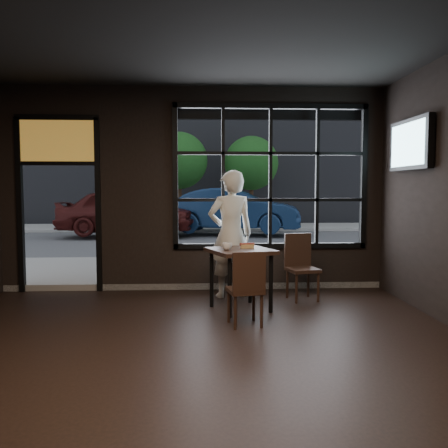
{
  "coord_description": "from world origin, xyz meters",
  "views": [
    {
      "loc": [
        0.09,
        -3.98,
        1.62
      ],
      "look_at": [
        0.4,
        2.2,
        1.15
      ],
      "focal_mm": 38.0,
      "sensor_mm": 36.0,
      "label": 1
    }
  ],
  "objects": [
    {
      "name": "stained_transom",
      "position": [
        -2.1,
        3.5,
        2.35
      ],
      "size": [
        1.2,
        0.06,
        0.7
      ],
      "primitive_type": "cube",
      "color": "orange",
      "rests_on": "ground"
    },
    {
      "name": "tree_right",
      "position": [
        2.14,
        15.04,
        2.61
      ],
      "size": [
        2.17,
        2.17,
        3.7
      ],
      "color": "#332114",
      "rests_on": "street_asphalt"
    },
    {
      "name": "hotdog",
      "position": [
        0.71,
        2.31,
        0.85
      ],
      "size": [
        0.21,
        0.12,
        0.06
      ],
      "primitive_type": null,
      "rotation": [
        0.0,
        0.0,
        0.22
      ],
      "color": "tan",
      "rests_on": "cafe_table"
    },
    {
      "name": "cup",
      "position": [
        0.43,
        2.11,
        0.86
      ],
      "size": [
        0.15,
        0.15,
        0.1
      ],
      "primitive_type": "imported",
      "rotation": [
        0.0,
        0.0,
        0.3
      ],
      "color": "silver",
      "rests_on": "cafe_table"
    },
    {
      "name": "floor",
      "position": [
        0.0,
        0.0,
        -0.01
      ],
      "size": [
        6.0,
        7.0,
        0.02
      ],
      "primitive_type": "cube",
      "color": "black",
      "rests_on": "ground"
    },
    {
      "name": "chair_near",
      "position": [
        0.61,
        1.51,
        0.45
      ],
      "size": [
        0.45,
        0.45,
        0.9
      ],
      "primitive_type": "cube",
      "rotation": [
        0.0,
        0.0,
        3.32
      ],
      "color": "black",
      "rests_on": "floor"
    },
    {
      "name": "navy_car",
      "position": [
        1.21,
        12.22,
        0.86
      ],
      "size": [
        4.85,
        2.5,
        1.52
      ],
      "primitive_type": "imported",
      "rotation": [
        0.0,
        0.0,
        1.37
      ],
      "color": "#112545",
      "rests_on": "street_asphalt"
    },
    {
      "name": "tv",
      "position": [
        2.93,
        2.33,
        2.21
      ],
      "size": [
        0.13,
        1.17,
        0.68
      ],
      "primitive_type": "cube",
      "color": "black",
      "rests_on": "wall_right"
    },
    {
      "name": "tree_left",
      "position": [
        -0.74,
        14.81,
        2.69
      ],
      "size": [
        2.24,
        2.24,
        3.82
      ],
      "color": "#332114",
      "rests_on": "street_asphalt"
    },
    {
      "name": "cafe_table",
      "position": [
        0.62,
        2.22,
        0.41
      ],
      "size": [
        0.98,
        0.98,
        0.82
      ],
      "primitive_type": "cube",
      "rotation": [
        0.0,
        0.0,
        0.37
      ],
      "color": "black",
      "rests_on": "floor"
    },
    {
      "name": "chair_window",
      "position": [
        1.57,
        2.72,
        0.48
      ],
      "size": [
        0.49,
        0.49,
        0.95
      ],
      "primitive_type": "cube",
      "rotation": [
        0.0,
        0.0,
        0.21
      ],
      "color": "black",
      "rests_on": "floor"
    },
    {
      "name": "maroon_car",
      "position": [
        -2.35,
        11.71,
        0.85
      ],
      "size": [
        4.42,
        1.78,
        1.51
      ],
      "primitive_type": "imported",
      "rotation": [
        0.0,
        0.0,
        1.57
      ],
      "color": "#441311",
      "rests_on": "street_asphalt"
    },
    {
      "name": "man",
      "position": [
        0.54,
        2.99,
        0.94
      ],
      "size": [
        0.76,
        0.58,
        1.88
      ],
      "primitive_type": "imported",
      "rotation": [
        0.0,
        0.0,
        3.35
      ],
      "color": "silver",
      "rests_on": "floor"
    },
    {
      "name": "street_asphalt",
      "position": [
        0.0,
        24.0,
        -0.02
      ],
      "size": [
        60.0,
        41.0,
        0.04
      ],
      "primitive_type": "cube",
      "color": "#545456",
      "rests_on": "ground"
    },
    {
      "name": "window_frame",
      "position": [
        1.2,
        3.5,
        1.8
      ],
      "size": [
        3.06,
        0.12,
        2.28
      ],
      "primitive_type": "cube",
      "color": "black",
      "rests_on": "ground"
    },
    {
      "name": "building_across",
      "position": [
        0.0,
        23.0,
        7.5
      ],
      "size": [
        28.0,
        12.0,
        15.0
      ],
      "primitive_type": "cube",
      "color": "#5B5956",
      "rests_on": "ground"
    }
  ]
}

